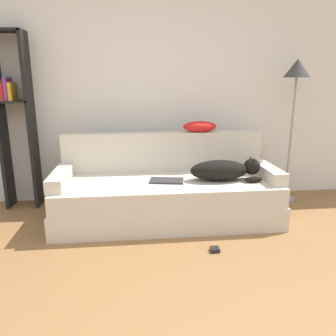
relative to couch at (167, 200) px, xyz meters
The scene contains 11 objects.
wall_back 1.38m from the couch, 100.32° to the left, with size 7.59×0.06×2.70m.
couch is the anchor object (origin of this frame).
couch_backrest 0.59m from the couch, 90.00° to the left, with size 2.22×0.15×0.43m.
couch_arm_left 1.09m from the couch, behind, with size 0.15×0.74×0.13m.
couch_arm_right 1.09m from the couch, ahead, with size 0.15×0.74×0.13m.
dog 0.67m from the couch, ahead, with size 0.72×0.29×0.23m.
laptop 0.24m from the couch, 98.49° to the right, with size 0.37×0.25×0.02m.
throw_pillow 0.91m from the couch, 43.15° to the left, with size 0.38×0.21×0.12m.
bookshelf 1.92m from the couch, 160.33° to the left, with size 0.36×0.26×1.94m.
floor_lamp 1.98m from the couch, 15.46° to the left, with size 0.29×0.29×1.66m.
power_adapter 0.84m from the couch, 65.82° to the right, with size 0.08×0.08×0.03m.
Camera 1 is at (-0.20, -1.41, 1.40)m, focal length 35.00 mm.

